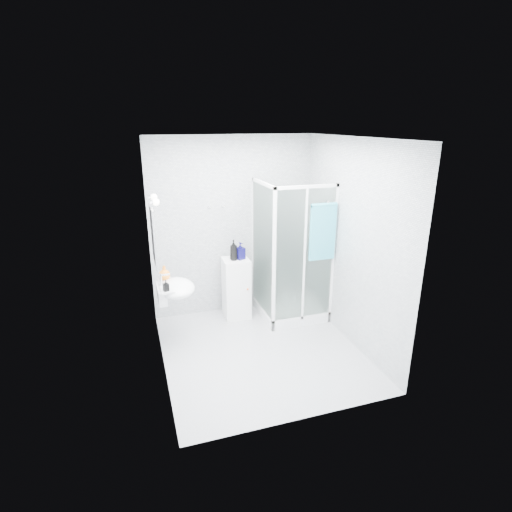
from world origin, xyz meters
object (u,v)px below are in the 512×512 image
object	(u,v)px
soap_dispenser_orange	(164,273)
soap_dispenser_black	(166,286)
wall_basin	(174,289)
shower_enclosure	(288,289)
storage_cabinet	(236,288)
hand_towel	(323,230)
shampoo_bottle_a	(234,250)
shampoo_bottle_b	(240,251)

from	to	relation	value
soap_dispenser_orange	soap_dispenser_black	size ratio (longest dim) A/B	1.36
wall_basin	soap_dispenser_orange	world-z (taller)	soap_dispenser_orange
shower_enclosure	wall_basin	world-z (taller)	shower_enclosure
wall_basin	storage_cabinet	size ratio (longest dim) A/B	0.63
soap_dispenser_orange	soap_dispenser_black	xyz separation A→B (m)	(-0.02, -0.36, -0.02)
hand_towel	soap_dispenser_orange	size ratio (longest dim) A/B	4.13
storage_cabinet	soap_dispenser_orange	distance (m)	1.22
wall_basin	soap_dispenser_black	size ratio (longest dim) A/B	4.10
shower_enclosure	soap_dispenser_orange	bearing A→B (deg)	-175.29
shampoo_bottle_a	soap_dispenser_orange	xyz separation A→B (m)	(-1.00, -0.37, -0.09)
storage_cabinet	soap_dispenser_black	bearing A→B (deg)	-142.74
shampoo_bottle_b	soap_dispenser_black	bearing A→B (deg)	-146.31
shampoo_bottle_a	shower_enclosure	bearing A→B (deg)	-17.28
soap_dispenser_orange	shampoo_bottle_b	bearing A→B (deg)	19.30
storage_cabinet	soap_dispenser_black	distance (m)	1.39
wall_basin	shampoo_bottle_a	bearing A→B (deg)	30.91
hand_towel	shampoo_bottle_a	xyz separation A→B (m)	(-1.05, 0.63, -0.36)
storage_cabinet	hand_towel	world-z (taller)	hand_towel
hand_towel	soap_dispenser_black	world-z (taller)	hand_towel
hand_towel	shower_enclosure	bearing A→B (deg)	127.78
shampoo_bottle_a	soap_dispenser_black	xyz separation A→B (m)	(-1.02, -0.74, -0.11)
hand_towel	shampoo_bottle_b	xyz separation A→B (m)	(-0.95, 0.64, -0.38)
wall_basin	hand_towel	bearing A→B (deg)	-2.48
shower_enclosure	soap_dispenser_orange	xyz separation A→B (m)	(-1.75, -0.14, 0.51)
soap_dispenser_black	hand_towel	bearing A→B (deg)	2.89
shampoo_bottle_a	shampoo_bottle_b	distance (m)	0.10
soap_dispenser_black	storage_cabinet	bearing A→B (deg)	35.56
storage_cabinet	shampoo_bottle_a	bearing A→B (deg)	-148.53
shower_enclosure	storage_cabinet	distance (m)	0.75
soap_dispenser_orange	hand_towel	bearing A→B (deg)	-7.13
soap_dispenser_orange	storage_cabinet	bearing A→B (deg)	20.78
shampoo_bottle_a	soap_dispenser_black	world-z (taller)	shampoo_bottle_a
shower_enclosure	soap_dispenser_black	xyz separation A→B (m)	(-1.77, -0.51, 0.48)
shower_enclosure	storage_cabinet	world-z (taller)	shower_enclosure
wall_basin	hand_towel	xyz separation A→B (m)	(1.97, -0.09, 0.61)
shampoo_bottle_a	wall_basin	bearing A→B (deg)	-149.09
shower_enclosure	hand_towel	bearing A→B (deg)	-52.22
soap_dispenser_black	shampoo_bottle_a	bearing A→B (deg)	35.75
soap_dispenser_black	shampoo_bottle_b	bearing A→B (deg)	33.69
hand_towel	soap_dispenser_black	xyz separation A→B (m)	(-2.08, -0.10, -0.47)
shower_enclosure	hand_towel	xyz separation A→B (m)	(0.31, -0.40, 0.96)
storage_cabinet	soap_dispenser_orange	world-z (taller)	soap_dispenser_orange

